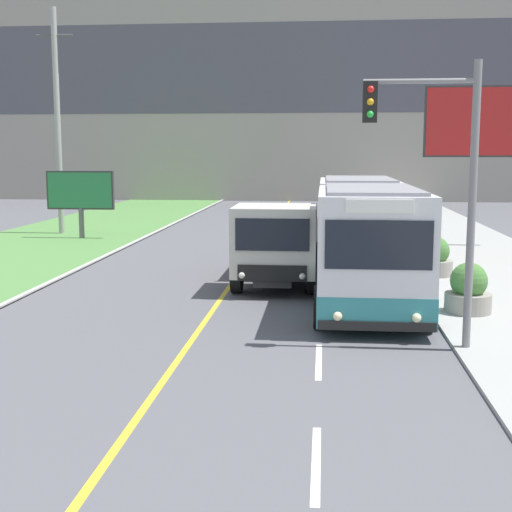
{
  "coord_description": "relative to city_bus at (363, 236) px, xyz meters",
  "views": [
    {
      "loc": [
        2.8,
        -1.08,
        4.04
      ],
      "look_at": [
        1.1,
        16.85,
        1.4
      ],
      "focal_mm": 50.0,
      "sensor_mm": 36.0,
      "label": 1
    }
  ],
  "objects": [
    {
      "name": "billboard_small",
      "position": [
        -12.42,
        11.53,
        0.56
      ],
      "size": [
        3.17,
        0.24,
        3.16
      ],
      "color": "#59595B",
      "rests_on": "ground_plane"
    },
    {
      "name": "apartment_block_background",
      "position": [
        -3.96,
        42.21,
        8.62
      ],
      "size": [
        80.0,
        8.04,
        20.47
      ],
      "color": "gray",
      "rests_on": "ground_plane"
    },
    {
      "name": "dump_truck",
      "position": [
        -2.53,
        0.41,
        -0.34
      ],
      "size": [
        2.47,
        6.37,
        2.51
      ],
      "color": "black",
      "rests_on": "ground_plane"
    },
    {
      "name": "utility_pole_far",
      "position": [
        -14.09,
        13.41,
        3.87
      ],
      "size": [
        1.8,
        0.28,
        10.86
      ],
      "color": "#9E9E99",
      "rests_on": "ground_plane"
    },
    {
      "name": "billboard_large",
      "position": [
        5.09,
        10.25,
        3.41
      ],
      "size": [
        4.17,
        0.24,
        6.76
      ],
      "color": "#59595B",
      "rests_on": "ground_plane"
    },
    {
      "name": "planter_round_second",
      "position": [
        2.45,
        2.41,
        -0.99
      ],
      "size": [
        1.12,
        1.12,
        1.26
      ],
      "color": "gray",
      "rests_on": "sidewalk_right"
    },
    {
      "name": "city_bus",
      "position": [
        0.0,
        0.0,
        0.0
      ],
      "size": [
        2.7,
        11.74,
        3.18
      ],
      "color": "silver",
      "rests_on": "ground_plane"
    },
    {
      "name": "planter_round_near",
      "position": [
        2.45,
        -2.94,
        -0.99
      ],
      "size": [
        1.14,
        1.14,
        1.25
      ],
      "color": "gray",
      "rests_on": "sidewalk_right"
    },
    {
      "name": "traffic_light_mast",
      "position": [
        1.14,
        -6.2,
        2.09
      ],
      "size": [
        2.28,
        0.32,
        5.81
      ],
      "color": "slate",
      "rests_on": "ground_plane"
    }
  ]
}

